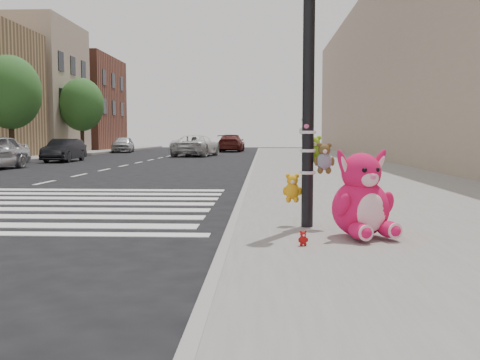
# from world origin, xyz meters

# --- Properties ---
(ground) EXTENTS (120.00, 120.00, 0.00)m
(ground) POSITION_xyz_m (0.00, 0.00, 0.00)
(ground) COLOR black
(ground) RESTS_ON ground
(sidewalk_near) EXTENTS (7.00, 80.00, 0.14)m
(sidewalk_near) POSITION_xyz_m (5.00, 10.00, 0.07)
(sidewalk_near) COLOR slate
(sidewalk_near) RESTS_ON ground
(curb_edge) EXTENTS (0.12, 80.00, 0.15)m
(curb_edge) POSITION_xyz_m (1.55, 10.00, 0.07)
(curb_edge) COLOR gray
(curb_edge) RESTS_ON ground
(bld_far_d) EXTENTS (6.00, 8.00, 10.00)m
(bld_far_d) POSITION_xyz_m (-15.50, 35.00, 5.00)
(bld_far_d) COLOR gray
(bld_far_d) RESTS_ON ground
(bld_far_e) EXTENTS (6.00, 10.00, 9.00)m
(bld_far_e) POSITION_xyz_m (-15.50, 46.00, 4.50)
(bld_far_e) COLOR brown
(bld_far_e) RESTS_ON ground
(bld_near) EXTENTS (5.00, 60.00, 10.00)m
(bld_near) POSITION_xyz_m (10.50, 20.00, 5.00)
(bld_near) COLOR gray
(bld_near) RESTS_ON ground
(signal_pole) EXTENTS (0.70, 0.50, 4.00)m
(signal_pole) POSITION_xyz_m (2.62, 1.82, 1.75)
(signal_pole) COLOR black
(signal_pole) RESTS_ON sidewalk_near
(tree_far_b) EXTENTS (3.20, 3.20, 5.44)m
(tree_far_b) POSITION_xyz_m (-11.20, 22.00, 3.65)
(tree_far_b) COLOR #382619
(tree_far_b) RESTS_ON sidewalk_far
(tree_far_c) EXTENTS (3.20, 3.20, 5.44)m
(tree_far_c) POSITION_xyz_m (-11.20, 33.00, 3.65)
(tree_far_c) COLOR #382619
(tree_far_c) RESTS_ON sidewalk_far
(pink_bunny) EXTENTS (0.92, 0.99, 1.11)m
(pink_bunny) POSITION_xyz_m (3.21, 1.06, 0.59)
(pink_bunny) COLOR #E11253
(pink_bunny) RESTS_ON sidewalk_near
(red_teddy) EXTENTS (0.13, 0.10, 0.17)m
(red_teddy) POSITION_xyz_m (2.45, 0.50, 0.23)
(red_teddy) COLOR #AB1111
(red_teddy) RESTS_ON sidewalk_near
(car_dark_far) EXTENTS (1.40, 3.79, 1.24)m
(car_dark_far) POSITION_xyz_m (-8.74, 22.87, 0.62)
(car_dark_far) COLOR black
(car_dark_far) RESTS_ON ground
(car_white_near) EXTENTS (3.12, 5.52, 1.45)m
(car_white_near) POSITION_xyz_m (-2.62, 31.14, 0.73)
(car_white_near) COLOR silver
(car_white_near) RESTS_ON ground
(car_maroon_near) EXTENTS (2.32, 5.26, 1.50)m
(car_maroon_near) POSITION_xyz_m (-0.83, 41.61, 0.75)
(car_maroon_near) COLOR #571C19
(car_maroon_near) RESTS_ON ground
(car_silver_deep) EXTENTS (2.14, 4.20, 1.37)m
(car_silver_deep) POSITION_xyz_m (-9.80, 39.01, 0.68)
(car_silver_deep) COLOR silver
(car_silver_deep) RESTS_ON ground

